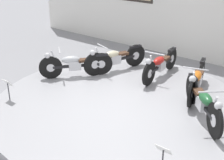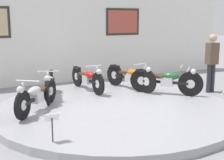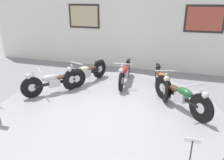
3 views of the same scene
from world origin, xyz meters
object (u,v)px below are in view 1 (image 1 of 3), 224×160
object	(u,v)px
info_placard_front_left	(8,85)
info_placard_front_centre	(163,153)
motorcycle_silver	(75,63)
motorcycle_green	(203,101)
motorcycle_cream	(115,58)
motorcycle_red	(160,64)
motorcycle_orange	(197,79)

from	to	relation	value
info_placard_front_left	info_placard_front_centre	bearing A→B (deg)	0.00
motorcycle_silver	motorcycle_green	bearing A→B (deg)	0.07
motorcycle_cream	info_placard_front_left	size ratio (longest dim) A/B	3.71
motorcycle_red	info_placard_front_left	xyz separation A→B (m)	(-2.00, -3.31, -0.01)
motorcycle_orange	motorcycle_silver	bearing A→B (deg)	-161.87
motorcycle_orange	motorcycle_green	xyz separation A→B (m)	(0.58, -0.98, 0.00)
info_placard_front_centre	motorcycle_orange	bearing A→B (deg)	104.97
motorcycle_green	motorcycle_silver	bearing A→B (deg)	-179.93
info_placard_front_left	motorcycle_cream	bearing A→B (deg)	75.09
motorcycle_orange	info_placard_front_left	distance (m)	4.34
motorcycle_red	info_placard_front_centre	bearing A→B (deg)	-58.96
motorcycle_red	motorcycle_silver	bearing A→B (deg)	-142.43
motorcycle_orange	motorcycle_green	world-z (taller)	motorcycle_green
motorcycle_red	info_placard_front_centre	distance (m)	3.87
motorcycle_orange	info_placard_front_centre	xyz separation A→B (m)	(0.78, -2.91, -0.03)
info_placard_front_centre	motorcycle_red	bearing A→B (deg)	121.04
info_placard_front_left	motorcycle_orange	bearing A→B (deg)	42.19
motorcycle_silver	info_placard_front_centre	distance (m)	4.26
motorcycle_silver	motorcycle_cream	size ratio (longest dim) A/B	0.81
motorcycle_cream	info_placard_front_centre	distance (m)	4.34
motorcycle_silver	motorcycle_orange	bearing A→B (deg)	18.13
motorcycle_silver	info_placard_front_centre	bearing A→B (deg)	-26.90
motorcycle_cream	motorcycle_red	bearing A→B (deg)	18.06
motorcycle_red	info_placard_front_left	bearing A→B (deg)	-121.12
motorcycle_orange	info_placard_front_left	size ratio (longest dim) A/B	3.84
motorcycle_red	motorcycle_orange	xyz separation A→B (m)	(1.21, -0.40, 0.02)
motorcycle_red	info_placard_front_centre	size ratio (longest dim) A/B	3.86
info_placard_front_left	motorcycle_red	bearing A→B (deg)	58.88
info_placard_front_left	info_placard_front_centre	world-z (taller)	same
motorcycle_red	motorcycle_orange	distance (m)	1.28
motorcycle_orange	motorcycle_red	bearing A→B (deg)	161.81
motorcycle_green	info_placard_front_left	bearing A→B (deg)	-153.04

